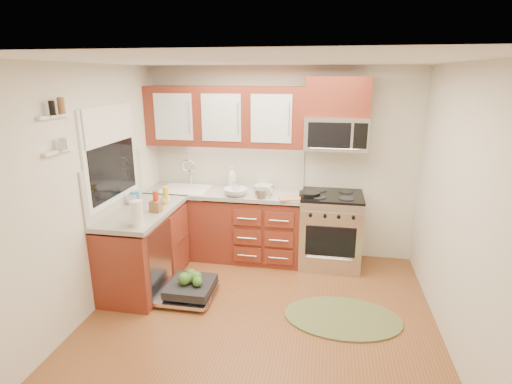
% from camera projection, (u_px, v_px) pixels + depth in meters
% --- Properties ---
extents(floor, '(3.50, 3.50, 0.00)m').
position_uv_depth(floor, '(259.00, 321.00, 4.02)').
color(floor, brown).
rests_on(floor, ground).
extents(ceiling, '(3.50, 3.50, 0.00)m').
position_uv_depth(ceiling, '(260.00, 61.00, 3.31)').
color(ceiling, white).
rests_on(ceiling, ground).
extents(wall_back, '(3.50, 0.04, 2.50)m').
position_uv_depth(wall_back, '(282.00, 164.00, 5.32)').
color(wall_back, beige).
rests_on(wall_back, ground).
extents(wall_front, '(3.50, 0.04, 2.50)m').
position_uv_depth(wall_front, '(201.00, 310.00, 2.01)').
color(wall_front, beige).
rests_on(wall_front, ground).
extents(wall_left, '(0.04, 3.50, 2.50)m').
position_uv_depth(wall_left, '(86.00, 194.00, 3.96)').
color(wall_left, beige).
rests_on(wall_left, ground).
extents(wall_right, '(0.04, 3.50, 2.50)m').
position_uv_depth(wall_right, '(464.00, 215.00, 3.37)').
color(wall_right, beige).
rests_on(wall_right, ground).
extents(base_cabinet_back, '(2.05, 0.60, 0.85)m').
position_uv_depth(base_cabinet_back, '(225.00, 226.00, 5.39)').
color(base_cabinet_back, '#5F2115').
rests_on(base_cabinet_back, ground).
extents(base_cabinet_left, '(0.60, 1.25, 0.85)m').
position_uv_depth(base_cabinet_left, '(144.00, 250.00, 4.64)').
color(base_cabinet_left, '#5F2115').
rests_on(base_cabinet_left, ground).
extents(countertop_back, '(2.07, 0.64, 0.05)m').
position_uv_depth(countertop_back, '(224.00, 192.00, 5.25)').
color(countertop_back, '#9E9C91').
rests_on(countertop_back, base_cabinet_back).
extents(countertop_left, '(0.64, 1.27, 0.05)m').
position_uv_depth(countertop_left, '(142.00, 212.00, 4.51)').
color(countertop_left, '#9E9C91').
rests_on(countertop_left, base_cabinet_left).
extents(backsplash_back, '(2.05, 0.02, 0.57)m').
position_uv_depth(backsplash_back, '(229.00, 165.00, 5.44)').
color(backsplash_back, '#B5B1A2').
rests_on(backsplash_back, ground).
extents(backsplash_left, '(0.02, 1.25, 0.57)m').
position_uv_depth(backsplash_left, '(115.00, 184.00, 4.47)').
color(backsplash_left, '#B5B1A2').
rests_on(backsplash_left, ground).
extents(upper_cabinets, '(2.05, 0.35, 0.75)m').
position_uv_depth(upper_cabinets, '(225.00, 116.00, 5.10)').
color(upper_cabinets, '#5F2115').
rests_on(upper_cabinets, ground).
extents(cabinet_over_mw, '(0.76, 0.35, 0.47)m').
position_uv_depth(cabinet_over_mw, '(338.00, 97.00, 4.78)').
color(cabinet_over_mw, '#5F2115').
rests_on(cabinet_over_mw, ground).
extents(range, '(0.76, 0.64, 0.95)m').
position_uv_depth(range, '(330.00, 230.00, 5.12)').
color(range, silver).
rests_on(range, ground).
extents(microwave, '(0.76, 0.38, 0.40)m').
position_uv_depth(microwave, '(336.00, 133.00, 4.88)').
color(microwave, silver).
rests_on(microwave, ground).
extents(sink, '(0.62, 0.50, 0.26)m').
position_uv_depth(sink, '(186.00, 198.00, 5.35)').
color(sink, white).
rests_on(sink, ground).
extents(dishwasher, '(0.70, 0.60, 0.20)m').
position_uv_depth(dishwasher, '(188.00, 290.00, 4.42)').
color(dishwasher, silver).
rests_on(dishwasher, ground).
extents(window, '(0.03, 1.05, 1.05)m').
position_uv_depth(window, '(111.00, 155.00, 4.35)').
color(window, white).
rests_on(window, ground).
extents(window_blind, '(0.02, 0.96, 0.40)m').
position_uv_depth(window_blind, '(110.00, 124.00, 4.25)').
color(window_blind, white).
rests_on(window_blind, ground).
extents(shelf_upper, '(0.04, 0.40, 0.03)m').
position_uv_depth(shelf_upper, '(54.00, 116.00, 3.40)').
color(shelf_upper, white).
rests_on(shelf_upper, ground).
extents(shelf_lower, '(0.04, 0.40, 0.03)m').
position_uv_depth(shelf_lower, '(59.00, 151.00, 3.49)').
color(shelf_lower, white).
rests_on(shelf_lower, ground).
extents(rug, '(1.30, 0.96, 0.02)m').
position_uv_depth(rug, '(343.00, 318.00, 4.07)').
color(rug, olive).
rests_on(rug, ground).
extents(skillet, '(0.32, 0.32, 0.05)m').
position_uv_depth(skillet, '(310.00, 194.00, 4.93)').
color(skillet, black).
rests_on(skillet, range).
extents(stock_pot, '(0.19, 0.19, 0.11)m').
position_uv_depth(stock_pot, '(262.00, 193.00, 4.92)').
color(stock_pot, silver).
rests_on(stock_pot, countertop_back).
extents(cutting_board, '(0.33, 0.26, 0.02)m').
position_uv_depth(cutting_board, '(291.00, 198.00, 4.87)').
color(cutting_board, '#B07850').
rests_on(cutting_board, countertop_back).
extents(canister, '(0.11, 0.11, 0.15)m').
position_uv_depth(canister, '(236.00, 187.00, 5.13)').
color(canister, silver).
rests_on(canister, countertop_back).
extents(paper_towel_roll, '(0.12, 0.12, 0.27)m').
position_uv_depth(paper_towel_roll, '(137.00, 213.00, 3.98)').
color(paper_towel_roll, white).
rests_on(paper_towel_roll, countertop_left).
extents(mustard_bottle, '(0.07, 0.07, 0.21)m').
position_uv_depth(mustard_bottle, '(166.00, 195.00, 4.67)').
color(mustard_bottle, gold).
rests_on(mustard_bottle, countertop_left).
extents(red_bottle, '(0.08, 0.08, 0.24)m').
position_uv_depth(red_bottle, '(156.00, 201.00, 4.41)').
color(red_bottle, '#B5310F').
rests_on(red_bottle, countertop_left).
extents(wooden_box, '(0.14, 0.11, 0.12)m').
position_uv_depth(wooden_box, '(156.00, 207.00, 4.41)').
color(wooden_box, brown).
rests_on(wooden_box, countertop_left).
extents(blue_carton, '(0.11, 0.09, 0.15)m').
position_uv_depth(blue_carton, '(135.00, 198.00, 4.66)').
color(blue_carton, teal).
rests_on(blue_carton, countertop_left).
extents(bowl_a, '(0.30, 0.30, 0.06)m').
position_uv_depth(bowl_a, '(263.00, 187.00, 5.30)').
color(bowl_a, '#999999').
rests_on(bowl_a, countertop_back).
extents(bowl_b, '(0.37, 0.37, 0.09)m').
position_uv_depth(bowl_b, '(236.00, 192.00, 5.01)').
color(bowl_b, '#999999').
rests_on(bowl_b, countertop_back).
extents(cup, '(0.14, 0.14, 0.09)m').
position_uv_depth(cup, '(268.00, 192.00, 5.04)').
color(cup, '#999999').
rests_on(cup, countertop_back).
extents(soap_bottle_a, '(0.14, 0.15, 0.30)m').
position_uv_depth(soap_bottle_a, '(232.00, 178.00, 5.28)').
color(soap_bottle_a, '#999999').
rests_on(soap_bottle_a, countertop_back).
extents(soap_bottle_b, '(0.10, 0.10, 0.19)m').
position_uv_depth(soap_bottle_b, '(133.00, 197.00, 4.66)').
color(soap_bottle_b, '#999999').
rests_on(soap_bottle_b, countertop_left).
extents(soap_bottle_c, '(0.15, 0.15, 0.15)m').
position_uv_depth(soap_bottle_c, '(165.00, 197.00, 4.70)').
color(soap_bottle_c, '#999999').
rests_on(soap_bottle_c, countertop_left).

